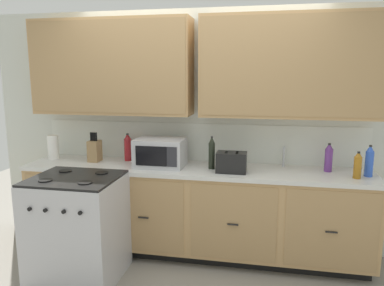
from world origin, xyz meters
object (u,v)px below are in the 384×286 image
object	(u,v)px
knife_block	(95,151)
bottle_blue	(369,161)
bottle_violet	(329,158)
stove_range	(78,228)
bottle_amber	(358,165)
bottle_dark	(212,153)
paper_towel_roll	(53,147)
bottle_red	(128,147)
toaster	(231,162)
microwave	(160,152)

from	to	relation	value
knife_block	bottle_blue	xyz separation A→B (m)	(2.68, -0.08, 0.02)
knife_block	bottle_violet	bearing A→B (deg)	0.92
stove_range	bottle_amber	bearing A→B (deg)	12.09
bottle_amber	knife_block	bearing A→B (deg)	176.26
bottle_blue	bottle_amber	xyz separation A→B (m)	(-0.12, -0.09, -0.02)
knife_block	stove_range	bearing A→B (deg)	-78.64
bottle_dark	paper_towel_roll	bearing A→B (deg)	176.91
stove_range	bottle_red	xyz separation A→B (m)	(0.19, 0.79, 0.59)
bottle_dark	bottle_amber	xyz separation A→B (m)	(1.31, -0.09, -0.04)
bottle_dark	bottle_blue	bearing A→B (deg)	0.12
stove_range	toaster	distance (m)	1.52
toaster	bottle_amber	xyz separation A→B (m)	(1.11, -0.00, 0.02)
bottle_red	bottle_amber	xyz separation A→B (m)	(2.23, -0.27, -0.02)
toaster	paper_towel_roll	xyz separation A→B (m)	(-1.94, 0.18, 0.03)
bottle_red	microwave	bearing A→B (deg)	-23.20
toaster	bottle_dark	xyz separation A→B (m)	(-0.20, 0.09, 0.06)
toaster	bottle_violet	size ratio (longest dim) A/B	1.03
microwave	bottle_red	bearing A→B (deg)	156.80
microwave	bottle_amber	bearing A→B (deg)	-3.05
bottle_amber	bottle_violet	world-z (taller)	bottle_violet
microwave	paper_towel_roll	xyz separation A→B (m)	(-1.23, 0.08, -0.01)
stove_range	bottle_amber	distance (m)	2.54
microwave	bottle_violet	bearing A→B (deg)	3.84
knife_block	paper_towel_roll	xyz separation A→B (m)	(-0.49, 0.01, 0.01)
bottle_violet	stove_range	bearing A→B (deg)	-161.87
stove_range	bottle_red	bearing A→B (deg)	76.31
bottle_dark	microwave	bearing A→B (deg)	178.90
bottle_blue	bottle_dark	bearing A→B (deg)	-179.88
bottle_blue	bottle_red	world-z (taller)	bottle_red
stove_range	microwave	world-z (taller)	microwave
bottle_blue	microwave	bearing A→B (deg)	179.79
knife_block	paper_towel_roll	bearing A→B (deg)	178.35
toaster	bottle_amber	size ratio (longest dim) A/B	1.15
paper_towel_roll	bottle_red	distance (m)	0.82
bottle_blue	paper_towel_roll	bearing A→B (deg)	178.35
bottle_red	bottle_amber	bearing A→B (deg)	-6.95
bottle_dark	bottle_violet	size ratio (longest dim) A/B	1.18
microwave	paper_towel_roll	size ratio (longest dim) A/B	1.85
toaster	bottle_amber	distance (m)	1.11
knife_block	bottle_dark	size ratio (longest dim) A/B	0.97
paper_towel_roll	bottle_blue	xyz separation A→B (m)	(3.17, -0.09, 0.01)
paper_towel_roll	microwave	bearing A→B (deg)	-3.93
toaster	bottle_red	bearing A→B (deg)	166.45
microwave	stove_range	bearing A→B (deg)	-134.27
paper_towel_roll	bottle_amber	size ratio (longest dim) A/B	1.07
microwave	bottle_dark	bearing A→B (deg)	-1.10
bottle_red	bottle_violet	world-z (taller)	bottle_red
stove_range	bottle_dark	bearing A→B (deg)	28.47
stove_range	microwave	distance (m)	1.04
bottle_amber	bottle_violet	distance (m)	0.30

